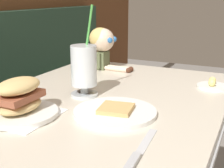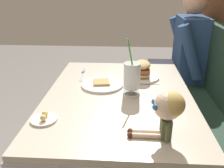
{
  "view_description": "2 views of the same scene",
  "coord_description": "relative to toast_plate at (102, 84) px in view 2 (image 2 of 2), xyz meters",
  "views": [
    {
      "loc": [
        -0.89,
        -0.29,
        1.09
      ],
      "look_at": [
        0.04,
        0.16,
        0.78
      ],
      "focal_mm": 49.33,
      "sensor_mm": 36.0,
      "label": 1
    },
    {
      "loc": [
        1.23,
        0.22,
        1.32
      ],
      "look_at": [
        -0.01,
        0.14,
        0.8
      ],
      "focal_mm": 39.35,
      "sensor_mm": 36.0,
      "label": 2
    }
  ],
  "objects": [
    {
      "name": "diner_patron",
      "position": [
        -0.9,
        0.68,
        -0.01
      ],
      "size": [
        0.55,
        0.48,
        0.81
      ],
      "color": "#2D4C7F",
      "rests_on": "booth_bench"
    },
    {
      "name": "toast_plate",
      "position": [
        0.0,
        0.0,
        0.0
      ],
      "size": [
        0.25,
        0.25,
        0.03
      ],
      "color": "white",
      "rests_on": "diner_table"
    },
    {
      "name": "booth_bench",
      "position": [
        0.11,
        0.73,
        -0.42
      ],
      "size": [
        2.6,
        0.48,
        1.0
      ],
      "color": "#233D2D",
      "rests_on": "ground"
    },
    {
      "name": "sandwich_plate",
      "position": [
        -0.13,
        0.24,
        0.04
      ],
      "size": [
        0.22,
        0.22,
        0.12
      ],
      "color": "white",
      "rests_on": "diner_table"
    },
    {
      "name": "butter_saucer",
      "position": [
        0.41,
        -0.22,
        0.0
      ],
      "size": [
        0.12,
        0.12,
        0.04
      ],
      "color": "white",
      "rests_on": "diner_table"
    },
    {
      "name": "diner_table",
      "position": [
        0.11,
        0.1,
        -0.21
      ],
      "size": [
        1.11,
        0.81,
        0.74
      ],
      "color": "beige",
      "rests_on": "ground"
    },
    {
      "name": "butter_knife",
      "position": [
        -0.21,
        -0.15,
        -0.0
      ],
      "size": [
        0.24,
        0.04,
        0.01
      ],
      "color": "silver",
      "rests_on": "diner_table"
    },
    {
      "name": "seated_doll",
      "position": [
        0.51,
        0.3,
        0.12
      ],
      "size": [
        0.11,
        0.22,
        0.2
      ],
      "color": "#5B6642",
      "rests_on": "diner_table"
    },
    {
      "name": "milkshake_glass",
      "position": [
        0.12,
        0.17,
        0.09
      ],
      "size": [
        0.1,
        0.1,
        0.31
      ],
      "color": "silver",
      "rests_on": "diner_table"
    }
  ]
}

